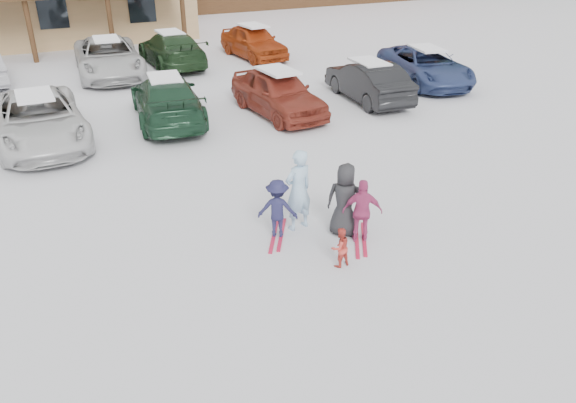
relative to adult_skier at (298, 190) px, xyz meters
name	(u,v)px	position (x,y,z in m)	size (l,w,h in m)	color
ground	(296,271)	(-0.79, -1.53, -0.92)	(160.00, 160.00, 0.00)	silver
adult_skier	(298,190)	(0.00, 0.00, 0.00)	(0.67, 0.44, 1.85)	#A4CBE8
toddler_red	(340,247)	(0.09, -1.70, -0.51)	(0.41, 0.32, 0.83)	#CC3C32
child_navy	(277,209)	(-0.55, -0.14, -0.26)	(0.85, 0.49, 1.32)	#1D1D40
skis_child_navy	(278,235)	(-0.55, -0.14, -0.91)	(0.20, 1.40, 0.03)	#BA1A3A
child_magenta	(362,211)	(0.97, -1.06, -0.22)	(0.83, 0.34, 1.41)	#B83B71
skis_child_magenta	(360,240)	(0.97, -1.06, -0.91)	(0.20, 1.40, 0.03)	#BA1A3A
bystander_dark	(345,200)	(0.79, -0.64, -0.11)	(0.80, 0.52, 1.63)	#252427
parked_car_2	(39,119)	(-4.77, 7.91, -0.17)	(2.49, 5.40, 1.50)	silver
parked_car_3	(167,100)	(-0.82, 8.32, -0.18)	(2.09, 5.13, 1.49)	#1B3D27
parked_car_4	(278,92)	(2.83, 7.46, -0.16)	(1.81, 4.51, 1.54)	maroon
parked_car_5	(368,81)	(6.51, 7.56, -0.20)	(1.53, 4.39, 1.45)	black
parked_car_6	(425,66)	(9.91, 8.65, -0.21)	(2.37, 5.14, 1.43)	navy
parked_car_10	(109,57)	(-1.60, 15.27, -0.14)	(2.60, 5.65, 1.57)	silver
parked_car_11	(171,49)	(1.26, 15.89, -0.17)	(2.12, 5.22, 1.52)	#1F391D
parked_car_12	(254,42)	(5.27, 15.90, -0.16)	(1.80, 4.47, 1.52)	#AA3A12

